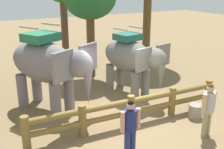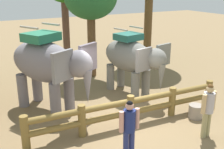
{
  "view_description": "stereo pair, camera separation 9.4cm",
  "coord_description": "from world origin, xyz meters",
  "views": [
    {
      "loc": [
        -4.57,
        -7.13,
        4.56
      ],
      "look_at": [
        0.0,
        1.26,
        1.4
      ],
      "focal_mm": 44.82,
      "sensor_mm": 36.0,
      "label": 1
    },
    {
      "loc": [
        -4.49,
        -7.17,
        4.56
      ],
      "look_at": [
        0.0,
        1.26,
        1.4
      ],
      "focal_mm": 44.82,
      "sensor_mm": 36.0,
      "label": 2
    }
  ],
  "objects": [
    {
      "name": "ground_plane",
      "position": [
        0.0,
        0.0,
        0.0
      ],
      "size": [
        60.0,
        60.0,
        0.0
      ],
      "primitive_type": "plane",
      "color": "olive"
    },
    {
      "name": "log_fence",
      "position": [
        0.0,
        -0.04,
        0.61
      ],
      "size": [
        7.01,
        0.56,
        1.05
      ],
      "color": "olive",
      "rests_on": "ground"
    },
    {
      "name": "elephant_near_left",
      "position": [
        -2.01,
        2.36,
        1.78
      ],
      "size": [
        2.94,
        3.7,
        3.17
      ],
      "color": "slate",
      "rests_on": "ground"
    },
    {
      "name": "elephant_center",
      "position": [
        1.49,
        2.32,
        1.58
      ],
      "size": [
        2.07,
        3.36,
        2.82
      ],
      "color": "slate",
      "rests_on": "ground"
    },
    {
      "name": "tourist_woman_in_black",
      "position": [
        -0.99,
        -1.58,
        0.97
      ],
      "size": [
        0.59,
        0.34,
        1.67
      ],
      "color": "navy",
      "rests_on": "ground"
    },
    {
      "name": "tourist_man_in_blue",
      "position": [
        1.66,
        -1.77,
        1.0
      ],
      "size": [
        0.6,
        0.38,
        1.73
      ],
      "color": "#9A9364",
      "rests_on": "ground"
    },
    {
      "name": "feed_bucket",
      "position": [
        2.3,
        -0.69,
        0.24
      ],
      "size": [
        0.49,
        0.49,
        0.48
      ],
      "color": "gray",
      "rests_on": "ground"
    }
  ]
}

